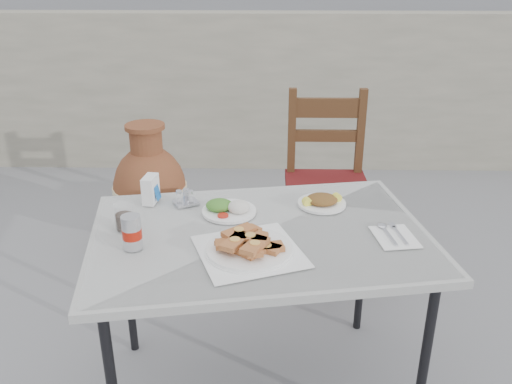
{
  "coord_description": "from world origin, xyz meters",
  "views": [
    {
      "loc": [
        0.1,
        -1.71,
        1.59
      ],
      "look_at": [
        0.06,
        0.01,
        0.84
      ],
      "focal_mm": 38.0,
      "sensor_mm": 36.0,
      "label": 1
    }
  ],
  "objects_px": {
    "salad_chopped_plate": "(322,201)",
    "soda_can": "(132,232)",
    "cafe_table": "(260,244)",
    "condiment_caddy": "(186,199)",
    "cola_glass": "(124,218)",
    "napkin_holder": "(151,189)",
    "chair": "(326,182)",
    "salad_rice_plate": "(228,208)",
    "pide_plate": "(249,244)",
    "terracotta_urn": "(150,191)"
  },
  "relations": [
    {
      "from": "salad_chopped_plate",
      "to": "soda_can",
      "type": "height_order",
      "value": "soda_can"
    },
    {
      "from": "soda_can",
      "to": "cafe_table",
      "type": "bearing_deg",
      "value": 16.41
    },
    {
      "from": "salad_chopped_plate",
      "to": "condiment_caddy",
      "type": "relative_size",
      "value": 1.69
    },
    {
      "from": "cola_glass",
      "to": "condiment_caddy",
      "type": "bearing_deg",
      "value": 48.65
    },
    {
      "from": "napkin_holder",
      "to": "chair",
      "type": "distance_m",
      "value": 1.08
    },
    {
      "from": "salad_rice_plate",
      "to": "chair",
      "type": "height_order",
      "value": "chair"
    },
    {
      "from": "cafe_table",
      "to": "chair",
      "type": "height_order",
      "value": "chair"
    },
    {
      "from": "chair",
      "to": "salad_chopped_plate",
      "type": "bearing_deg",
      "value": -97.85
    },
    {
      "from": "pide_plate",
      "to": "salad_rice_plate",
      "type": "distance_m",
      "value": 0.3
    },
    {
      "from": "soda_can",
      "to": "napkin_holder",
      "type": "xyz_separation_m",
      "value": [
        -0.01,
        0.36,
        -0.0
      ]
    },
    {
      "from": "chair",
      "to": "terracotta_urn",
      "type": "xyz_separation_m",
      "value": [
        -0.98,
        0.22,
        -0.15
      ]
    },
    {
      "from": "cafe_table",
      "to": "chair",
      "type": "bearing_deg",
      "value": 70.71
    },
    {
      "from": "napkin_holder",
      "to": "condiment_caddy",
      "type": "height_order",
      "value": "napkin_holder"
    },
    {
      "from": "condiment_caddy",
      "to": "terracotta_urn",
      "type": "xyz_separation_m",
      "value": [
        -0.36,
        0.96,
        -0.39
      ]
    },
    {
      "from": "cafe_table",
      "to": "pide_plate",
      "type": "relative_size",
      "value": 3.13
    },
    {
      "from": "cola_glass",
      "to": "soda_can",
      "type": "bearing_deg",
      "value": -65.7
    },
    {
      "from": "salad_chopped_plate",
      "to": "terracotta_urn",
      "type": "distance_m",
      "value": 1.35
    },
    {
      "from": "cafe_table",
      "to": "salad_chopped_plate",
      "type": "bearing_deg",
      "value": 44.01
    },
    {
      "from": "soda_can",
      "to": "napkin_holder",
      "type": "relative_size",
      "value": 1.08
    },
    {
      "from": "salad_chopped_plate",
      "to": "condiment_caddy",
      "type": "bearing_deg",
      "value": -179.5
    },
    {
      "from": "condiment_caddy",
      "to": "chair",
      "type": "bearing_deg",
      "value": 49.62
    },
    {
      "from": "terracotta_urn",
      "to": "salad_chopped_plate",
      "type": "bearing_deg",
      "value": -47.11
    },
    {
      "from": "cola_glass",
      "to": "salad_rice_plate",
      "type": "bearing_deg",
      "value": 21.15
    },
    {
      "from": "chair",
      "to": "pide_plate",
      "type": "bearing_deg",
      "value": -108.52
    },
    {
      "from": "cafe_table",
      "to": "salad_chopped_plate",
      "type": "distance_m",
      "value": 0.33
    },
    {
      "from": "soda_can",
      "to": "condiment_caddy",
      "type": "height_order",
      "value": "soda_can"
    },
    {
      "from": "salad_rice_plate",
      "to": "soda_can",
      "type": "bearing_deg",
      "value": -137.41
    },
    {
      "from": "salad_rice_plate",
      "to": "napkin_holder",
      "type": "bearing_deg",
      "value": 163.8
    },
    {
      "from": "napkin_holder",
      "to": "condiment_caddy",
      "type": "bearing_deg",
      "value": 0.75
    },
    {
      "from": "cafe_table",
      "to": "salad_rice_plate",
      "type": "xyz_separation_m",
      "value": [
        -0.12,
        0.15,
        0.07
      ]
    },
    {
      "from": "cafe_table",
      "to": "terracotta_urn",
      "type": "bearing_deg",
      "value": 118.91
    },
    {
      "from": "soda_can",
      "to": "chair",
      "type": "xyz_separation_m",
      "value": [
        0.75,
        1.08,
        -0.27
      ]
    },
    {
      "from": "pide_plate",
      "to": "salad_chopped_plate",
      "type": "height_order",
      "value": "pide_plate"
    },
    {
      "from": "pide_plate",
      "to": "salad_rice_plate",
      "type": "bearing_deg",
      "value": 106.86
    },
    {
      "from": "condiment_caddy",
      "to": "chair",
      "type": "distance_m",
      "value": 0.99
    },
    {
      "from": "cafe_table",
      "to": "soda_can",
      "type": "relative_size",
      "value": 11.14
    },
    {
      "from": "salad_rice_plate",
      "to": "condiment_caddy",
      "type": "relative_size",
      "value": 1.85
    },
    {
      "from": "cafe_table",
      "to": "soda_can",
      "type": "xyz_separation_m",
      "value": [
        -0.41,
        -0.12,
        0.11
      ]
    },
    {
      "from": "cola_glass",
      "to": "cafe_table",
      "type": "bearing_deg",
      "value": -1.37
    },
    {
      "from": "soda_can",
      "to": "terracotta_urn",
      "type": "height_order",
      "value": "soda_can"
    },
    {
      "from": "salad_rice_plate",
      "to": "pide_plate",
      "type": "bearing_deg",
      "value": -73.14
    },
    {
      "from": "pide_plate",
      "to": "salad_rice_plate",
      "type": "relative_size",
      "value": 2.02
    },
    {
      "from": "cola_glass",
      "to": "chair",
      "type": "height_order",
      "value": "chair"
    },
    {
      "from": "salad_chopped_plate",
      "to": "soda_can",
      "type": "xyz_separation_m",
      "value": [
        -0.65,
        -0.35,
        0.04
      ]
    },
    {
      "from": "napkin_holder",
      "to": "cola_glass",
      "type": "bearing_deg",
      "value": -94.57
    },
    {
      "from": "pide_plate",
      "to": "soda_can",
      "type": "height_order",
      "value": "soda_can"
    },
    {
      "from": "cafe_table",
      "to": "salad_rice_plate",
      "type": "relative_size",
      "value": 6.31
    },
    {
      "from": "chair",
      "to": "cola_glass",
      "type": "bearing_deg",
      "value": -130.6
    },
    {
      "from": "cafe_table",
      "to": "napkin_holder",
      "type": "height_order",
      "value": "napkin_holder"
    },
    {
      "from": "salad_rice_plate",
      "to": "soda_can",
      "type": "height_order",
      "value": "soda_can"
    }
  ]
}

